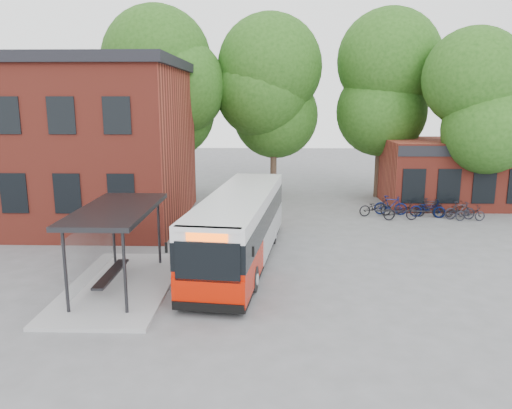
{
  "coord_description": "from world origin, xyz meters",
  "views": [
    {
      "loc": [
        0.71,
        -17.42,
        6.49
      ],
      "look_at": [
        0.14,
        3.75,
        2.0
      ],
      "focal_mm": 35.0,
      "sensor_mm": 36.0,
      "label": 1
    }
  ],
  "objects_px": {
    "city_bus": "(240,228)",
    "bicycle_2": "(401,211)",
    "bus_shelter": "(118,248)",
    "bicycle_3": "(429,209)",
    "bicycle_6": "(457,209)",
    "bicycle_7": "(460,211)",
    "bicycle_1": "(391,205)",
    "bicycle_4": "(428,209)",
    "bicycle_extra_0": "(470,213)",
    "bicycle_5": "(430,206)",
    "bicycle_0": "(375,207)"
  },
  "relations": [
    {
      "from": "bicycle_2",
      "to": "bicycle_3",
      "type": "relative_size",
      "value": 1.16
    },
    {
      "from": "bus_shelter",
      "to": "bicycle_5",
      "type": "height_order",
      "value": "bus_shelter"
    },
    {
      "from": "bicycle_2",
      "to": "bicycle_7",
      "type": "height_order",
      "value": "bicycle_7"
    },
    {
      "from": "bicycle_extra_0",
      "to": "bicycle_3",
      "type": "bearing_deg",
      "value": 65.85
    },
    {
      "from": "bus_shelter",
      "to": "bicycle_3",
      "type": "xyz_separation_m",
      "value": [
        14.14,
        11.0,
        -0.96
      ]
    },
    {
      "from": "bicycle_4",
      "to": "bicycle_5",
      "type": "height_order",
      "value": "bicycle_4"
    },
    {
      "from": "bicycle_3",
      "to": "bicycle_4",
      "type": "height_order",
      "value": "bicycle_4"
    },
    {
      "from": "bicycle_1",
      "to": "bicycle_7",
      "type": "relative_size",
      "value": 1.1
    },
    {
      "from": "bus_shelter",
      "to": "bicycle_4",
      "type": "bearing_deg",
      "value": 37.97
    },
    {
      "from": "bicycle_0",
      "to": "bicycle_4",
      "type": "distance_m",
      "value": 2.87
    },
    {
      "from": "bicycle_1",
      "to": "bicycle_2",
      "type": "relative_size",
      "value": 0.97
    },
    {
      "from": "bicycle_2",
      "to": "bicycle_5",
      "type": "distance_m",
      "value": 2.65
    },
    {
      "from": "bicycle_1",
      "to": "bicycle_2",
      "type": "height_order",
      "value": "bicycle_1"
    },
    {
      "from": "city_bus",
      "to": "bicycle_2",
      "type": "xyz_separation_m",
      "value": [
        8.33,
        7.27,
        -0.91
      ]
    },
    {
      "from": "city_bus",
      "to": "bicycle_3",
      "type": "relative_size",
      "value": 6.74
    },
    {
      "from": "bus_shelter",
      "to": "bicycle_5",
      "type": "xyz_separation_m",
      "value": [
        14.47,
        11.88,
        -1.0
      ]
    },
    {
      "from": "bicycle_4",
      "to": "bicycle_extra_0",
      "type": "relative_size",
      "value": 1.2
    },
    {
      "from": "bicycle_1",
      "to": "bicycle_7",
      "type": "distance_m",
      "value": 3.68
    },
    {
      "from": "bicycle_extra_0",
      "to": "bicycle_2",
      "type": "bearing_deg",
      "value": 87.05
    },
    {
      "from": "bicycle_6",
      "to": "bicycle_7",
      "type": "height_order",
      "value": "bicycle_7"
    },
    {
      "from": "bicycle_0",
      "to": "bicycle_3",
      "type": "bearing_deg",
      "value": -105.57
    },
    {
      "from": "bicycle_2",
      "to": "bicycle_extra_0",
      "type": "xyz_separation_m",
      "value": [
        3.73,
        -0.08,
        -0.08
      ]
    },
    {
      "from": "bus_shelter",
      "to": "bicycle_extra_0",
      "type": "height_order",
      "value": "bus_shelter"
    },
    {
      "from": "bus_shelter",
      "to": "city_bus",
      "type": "xyz_separation_m",
      "value": [
        4.05,
        2.99,
        -0.05
      ]
    },
    {
      "from": "bicycle_2",
      "to": "bicycle_0",
      "type": "bearing_deg",
      "value": 45.54
    },
    {
      "from": "bicycle_7",
      "to": "bicycle_extra_0",
      "type": "bearing_deg",
      "value": -128.68
    },
    {
      "from": "city_bus",
      "to": "bus_shelter",
      "type": "bearing_deg",
      "value": -136.69
    },
    {
      "from": "bicycle_3",
      "to": "bicycle_extra_0",
      "type": "distance_m",
      "value": 2.14
    },
    {
      "from": "bicycle_4",
      "to": "bicycle_2",
      "type": "bearing_deg",
      "value": 123.78
    },
    {
      "from": "bicycle_2",
      "to": "bicycle_4",
      "type": "bearing_deg",
      "value": -71.61
    },
    {
      "from": "bus_shelter",
      "to": "bicycle_3",
      "type": "distance_m",
      "value": 17.94
    },
    {
      "from": "bicycle_3",
      "to": "bicycle_5",
      "type": "xyz_separation_m",
      "value": [
        0.34,
        0.88,
        -0.04
      ]
    },
    {
      "from": "bicycle_7",
      "to": "bicycle_3",
      "type": "bearing_deg",
      "value": 70.39
    },
    {
      "from": "bicycle_1",
      "to": "bicycle_3",
      "type": "relative_size",
      "value": 1.12
    },
    {
      "from": "bicycle_1",
      "to": "bicycle_3",
      "type": "height_order",
      "value": "bicycle_1"
    },
    {
      "from": "bicycle_1",
      "to": "bus_shelter",
      "type": "bearing_deg",
      "value": 142.73
    },
    {
      "from": "bus_shelter",
      "to": "bicycle_6",
      "type": "distance_m",
      "value": 19.43
    },
    {
      "from": "bicycle_0",
      "to": "bicycle_extra_0",
      "type": "bearing_deg",
      "value": -113.11
    },
    {
      "from": "city_bus",
      "to": "bicycle_0",
      "type": "distance_m",
      "value": 10.96
    },
    {
      "from": "bicycle_3",
      "to": "bicycle_7",
      "type": "relative_size",
      "value": 0.98
    },
    {
      "from": "bicycle_1",
      "to": "bicycle_5",
      "type": "bearing_deg",
      "value": -72.87
    },
    {
      "from": "bicycle_extra_0",
      "to": "bicycle_1",
      "type": "bearing_deg",
      "value": 69.14
    },
    {
      "from": "bicycle_0",
      "to": "bicycle_1",
      "type": "xyz_separation_m",
      "value": [
        0.93,
        0.33,
        0.06
      ]
    },
    {
      "from": "bicycle_2",
      "to": "bicycle_7",
      "type": "xyz_separation_m",
      "value": [
        3.29,
        0.25,
        0.0
      ]
    },
    {
      "from": "bicycle_3",
      "to": "bicycle_4",
      "type": "xyz_separation_m",
      "value": [
        -0.06,
        -0.01,
        0.01
      ]
    },
    {
      "from": "bicycle_3",
      "to": "bicycle_6",
      "type": "xyz_separation_m",
      "value": [
        1.66,
        0.26,
        -0.08
      ]
    },
    {
      "from": "bicycle_0",
      "to": "bicycle_3",
      "type": "relative_size",
      "value": 1.16
    },
    {
      "from": "city_bus",
      "to": "bicycle_1",
      "type": "bearing_deg",
      "value": 53.49
    },
    {
      "from": "bicycle_4",
      "to": "bicycle_7",
      "type": "xyz_separation_m",
      "value": [
        1.6,
        -0.47,
        0.0
      ]
    },
    {
      "from": "bus_shelter",
      "to": "bicycle_2",
      "type": "distance_m",
      "value": 16.11
    }
  ]
}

